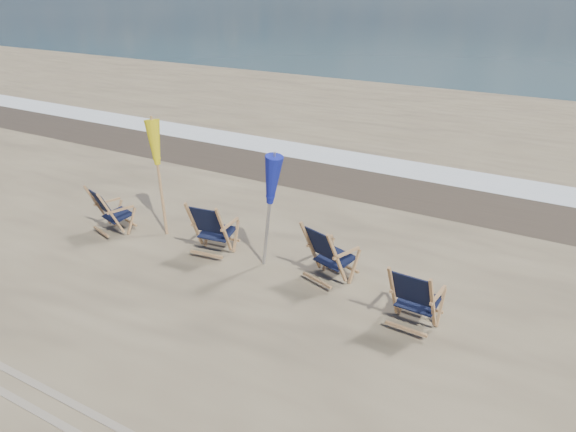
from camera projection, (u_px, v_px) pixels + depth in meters
name	position (u px, v px, depth m)	size (l,w,h in m)	color
surf_foam	(406.00, 168.00, 14.81)	(200.00, 1.40, 0.01)	silver
wet_sand_strip	(384.00, 185.00, 13.62)	(200.00, 2.60, 0.00)	#42362A
beach_chair_0	(111.00, 215.00, 10.67)	(0.64, 0.72, 1.00)	black
beach_chair_1	(224.00, 232.00, 9.86)	(0.70, 0.78, 1.09)	black
beach_chair_2	(337.00, 261.00, 8.89)	(0.69, 0.78, 1.08)	black
beach_chair_3	(432.00, 306.00, 7.71)	(0.67, 0.76, 1.05)	black
umbrella_yellow	(157.00, 149.00, 10.54)	(0.30, 0.30, 2.22)	#AC7C4D
umbrella_blue	(268.00, 183.00, 9.19)	(0.30, 0.30, 2.09)	#A5A5AD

